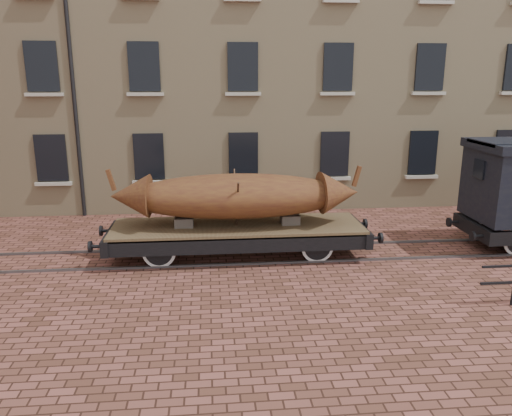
{
  "coord_description": "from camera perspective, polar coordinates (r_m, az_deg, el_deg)",
  "views": [
    {
      "loc": [
        -3.78,
        -13.64,
        5.02
      ],
      "look_at": [
        -2.44,
        0.5,
        1.3
      ],
      "focal_mm": 35.0,
      "sensor_mm": 36.0,
      "label": 1
    }
  ],
  "objects": [
    {
      "name": "ground",
      "position": [
        15.02,
        9.54,
        -5.06
      ],
      "size": [
        90.0,
        90.0,
        0.0
      ],
      "primitive_type": "plane",
      "color": "#543023"
    },
    {
      "name": "flatcar_wagon",
      "position": [
        14.32,
        -2.11,
        -2.67
      ],
      "size": [
        8.03,
        2.18,
        1.21
      ],
      "color": "brown",
      "rests_on": "ground"
    },
    {
      "name": "warehouse_cream",
      "position": [
        24.67,
        11.18,
        19.01
      ],
      "size": [
        40.0,
        10.19,
        14.0
      ],
      "color": "beige",
      "rests_on": "ground"
    },
    {
      "name": "rail_track",
      "position": [
        15.01,
        9.54,
        -4.95
      ],
      "size": [
        30.0,
        1.52,
        0.06
      ],
      "color": "#59595E",
      "rests_on": "ground"
    },
    {
      "name": "iron_boat",
      "position": [
        14.04,
        -2.26,
        1.42
      ],
      "size": [
        7.1,
        2.07,
        1.68
      ],
      "color": "brown",
      "rests_on": "flatcar_wagon"
    }
  ]
}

